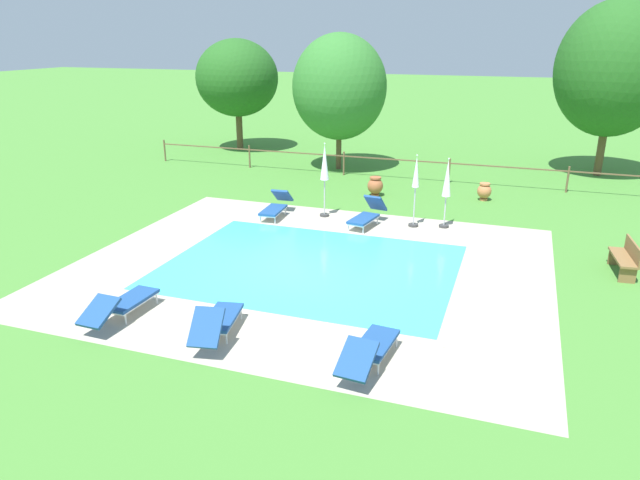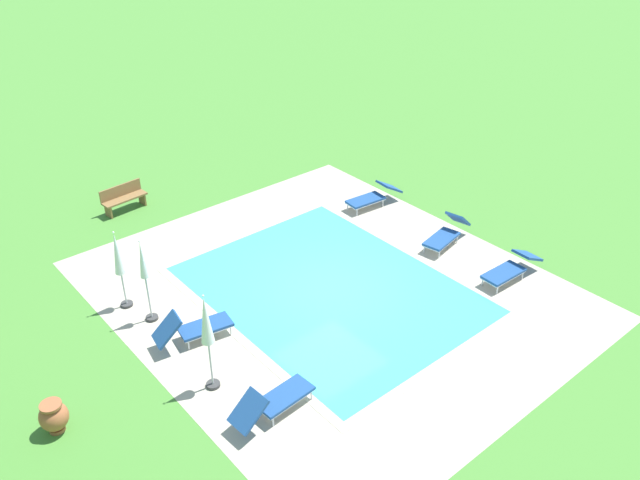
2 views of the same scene
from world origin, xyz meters
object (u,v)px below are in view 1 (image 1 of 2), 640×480
object	(u,v)px
sun_lounger_south_near_corner	(276,206)
patio_umbrella_closed_row_west	(447,183)
sun_lounger_north_mid	(218,320)
patio_umbrella_closed_row_centre	(416,180)
sun_lounger_north_near_steps	(367,214)
terracotta_urn_near_fence	(484,191)
wooden_bench_lawn_side	(626,257)
terracotta_urn_by_tree	(375,186)
sun_lounger_north_end	(122,303)
sun_lounger_north_far	(370,348)
tree_west_mid	(614,69)
tree_centre	(339,87)
tree_far_west	(237,78)
patio_umbrella_closed_row_mid_west	(325,167)

from	to	relation	value
sun_lounger_south_near_corner	patio_umbrella_closed_row_west	distance (m)	5.78
sun_lounger_north_mid	patio_umbrella_closed_row_centre	world-z (taller)	patio_umbrella_closed_row_centre
sun_lounger_north_near_steps	terracotta_urn_near_fence	size ratio (longest dim) A/B	3.02
wooden_bench_lawn_side	sun_lounger_south_near_corner	bearing A→B (deg)	170.98
sun_lounger_south_near_corner	wooden_bench_lawn_side	bearing A→B (deg)	-9.02
sun_lounger_north_near_steps	terracotta_urn_by_tree	bearing A→B (deg)	100.05
sun_lounger_north_end	sun_lounger_south_near_corner	size ratio (longest dim) A/B	1.03
sun_lounger_north_end	sun_lounger_south_near_corner	distance (m)	8.11
sun_lounger_north_far	terracotta_urn_near_fence	size ratio (longest dim) A/B	3.16
sun_lounger_north_near_steps	tree_west_mid	distance (m)	13.68
sun_lounger_north_far	tree_centre	xyz separation A→B (m)	(-5.70, 16.12, 3.34)
sun_lounger_north_end	patio_umbrella_closed_row_centre	world-z (taller)	patio_umbrella_closed_row_centre
sun_lounger_north_near_steps	sun_lounger_north_far	xyz separation A→B (m)	(2.25, -8.24, -0.03)
sun_lounger_north_mid	tree_far_west	world-z (taller)	tree_far_west
sun_lounger_north_end	patio_umbrella_closed_row_mid_west	xyz separation A→B (m)	(1.74, 8.68, 1.38)
sun_lounger_north_near_steps	patio_umbrella_closed_row_centre	xyz separation A→B (m)	(1.45, 0.43, 1.16)
patio_umbrella_closed_row_mid_west	terracotta_urn_by_tree	bearing A→B (deg)	72.77
sun_lounger_north_end	terracotta_urn_near_fence	distance (m)	14.29
patio_umbrella_closed_row_mid_west	sun_lounger_north_mid	bearing A→B (deg)	-85.68
patio_umbrella_closed_row_west	tree_centre	bearing A→B (deg)	129.10
sun_lounger_north_near_steps	sun_lounger_north_end	distance (m)	8.82
tree_far_west	tree_west_mid	bearing A→B (deg)	-0.98
sun_lounger_south_near_corner	wooden_bench_lawn_side	world-z (taller)	wooden_bench_lawn_side
tree_centre	patio_umbrella_closed_row_centre	bearing A→B (deg)	-56.63
sun_lounger_south_near_corner	terracotta_urn_near_fence	world-z (taller)	sun_lounger_south_near_corner
sun_lounger_north_near_steps	patio_umbrella_closed_row_mid_west	size ratio (longest dim) A/B	0.79
sun_lounger_north_near_steps	terracotta_urn_near_fence	bearing A→B (deg)	52.81
sun_lounger_north_near_steps	sun_lounger_south_near_corner	world-z (taller)	sun_lounger_north_near_steps
patio_umbrella_closed_row_west	sun_lounger_north_end	bearing A→B (deg)	-123.37
sun_lounger_north_mid	terracotta_urn_near_fence	size ratio (longest dim) A/B	3.08
sun_lounger_south_near_corner	sun_lounger_north_near_steps	bearing A→B (deg)	0.49
sun_lounger_north_mid	terracotta_urn_near_fence	world-z (taller)	sun_lounger_north_mid
sun_lounger_north_far	wooden_bench_lawn_side	xyz separation A→B (m)	(5.16, 6.52, 0.11)
sun_lounger_north_end	sun_lounger_south_near_corner	world-z (taller)	sun_lounger_south_near_corner
sun_lounger_north_near_steps	tree_west_mid	bearing A→B (deg)	53.10
sun_lounger_north_mid	tree_centre	size ratio (longest dim) A/B	0.34
patio_umbrella_closed_row_mid_west	tree_centre	size ratio (longest dim) A/B	0.42
patio_umbrella_closed_row_west	terracotta_urn_near_fence	bearing A→B (deg)	75.70
sun_lounger_north_far	sun_lounger_north_end	bearing A→B (deg)	179.01
wooden_bench_lawn_side	sun_lounger_north_mid	bearing A→B (deg)	-142.21
sun_lounger_north_end	sun_lounger_north_near_steps	bearing A→B (deg)	67.41
wooden_bench_lawn_side	terracotta_urn_by_tree	size ratio (longest dim) A/B	2.06
patio_umbrella_closed_row_west	terracotta_urn_by_tree	world-z (taller)	patio_umbrella_closed_row_west
wooden_bench_lawn_side	terracotta_urn_by_tree	xyz separation A→B (m)	(-8.06, 5.44, -0.07)
patio_umbrella_closed_row_centre	tree_west_mid	xyz separation A→B (m)	(6.37, 9.99, 3.00)
sun_lounger_south_near_corner	patio_umbrella_closed_row_west	xyz separation A→B (m)	(5.63, 0.69, 1.12)
wooden_bench_lawn_side	tree_far_west	size ratio (longest dim) A/B	0.27
tree_far_west	tree_west_mid	size ratio (longest dim) A/B	0.78
patio_umbrella_closed_row_mid_west	tree_far_west	size ratio (longest dim) A/B	0.44
sun_lounger_north_near_steps	sun_lounger_south_near_corner	xyz separation A→B (m)	(-3.22, -0.03, -0.01)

